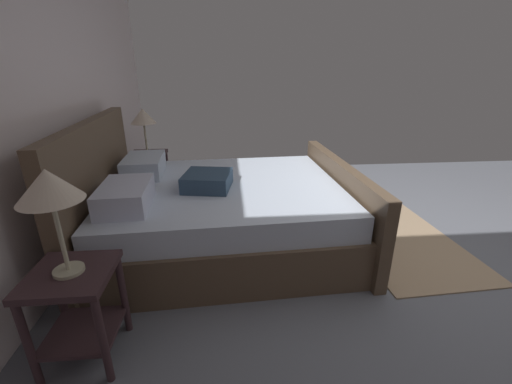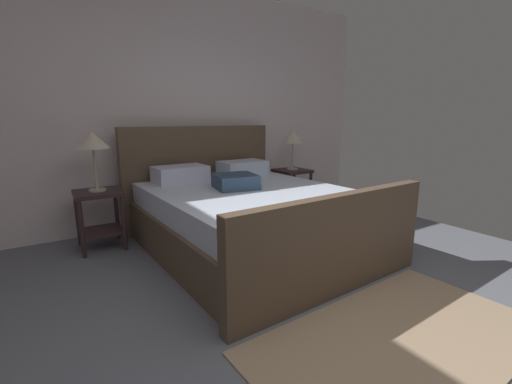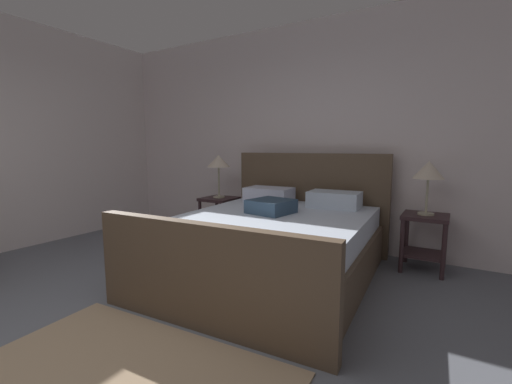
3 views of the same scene
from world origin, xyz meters
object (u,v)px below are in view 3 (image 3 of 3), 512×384
Objects in this scene: bed at (274,242)px; nightstand_right at (424,233)px; table_lamp_left at (219,162)px; nightstand_left at (219,211)px; table_lamp_right at (429,171)px.

bed is 1.59m from nightstand_right.
nightstand_left is at bearing -69.44° from table_lamp_left.
bed is at bearing -31.88° from table_lamp_left.
table_lamp_right is at bearing 35.84° from bed.
bed is 4.06× the size of nightstand_right.
nightstand_left is (-1.28, 0.80, 0.05)m from bed.
bed is 1.74m from table_lamp_right.
table_lamp_left is (-0.00, 0.00, 0.69)m from nightstand_left.
nightstand_right is at bearing 2.98° from table_lamp_left.
table_lamp_right is at bearing 2.98° from table_lamp_left.
nightstand_left is 0.69m from table_lamp_left.
nightstand_left is at bearing -177.02° from table_lamp_right.
bed reaches higher than nightstand_right.
bed reaches higher than table_lamp_right.
table_lamp_right is 2.65m from nightstand_left.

